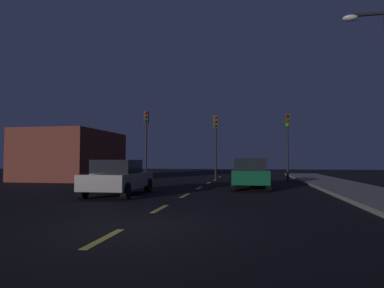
# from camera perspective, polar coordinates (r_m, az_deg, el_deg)

# --- Properties ---
(ground_plane) EXTENTS (80.00, 80.00, 0.00)m
(ground_plane) POSITION_cam_1_polar(r_m,az_deg,el_deg) (14.36, -0.73, -8.68)
(ground_plane) COLOR black
(sidewalk_curb_right) EXTENTS (3.00, 40.00, 0.15)m
(sidewalk_curb_right) POSITION_cam_1_polar(r_m,az_deg,el_deg) (14.88, 29.24, -7.83)
(sidewalk_curb_right) COLOR gray
(sidewalk_curb_right) RESTS_ON ground_plane
(lane_stripe_nearest) EXTENTS (0.16, 1.60, 0.01)m
(lane_stripe_nearest) POSITION_cam_1_polar(r_m,az_deg,el_deg) (6.60, -15.01, -15.54)
(lane_stripe_nearest) COLOR #EACC4C
(lane_stripe_nearest) RESTS_ON ground_plane
(lane_stripe_second) EXTENTS (0.16, 1.60, 0.01)m
(lane_stripe_second) POSITION_cam_1_polar(r_m,az_deg,el_deg) (10.11, -5.60, -11.13)
(lane_stripe_second) COLOR #EACC4C
(lane_stripe_second) RESTS_ON ground_plane
(lane_stripe_third) EXTENTS (0.16, 1.60, 0.01)m
(lane_stripe_third) POSITION_cam_1_polar(r_m,az_deg,el_deg) (13.78, -1.21, -8.92)
(lane_stripe_third) COLOR #EACC4C
(lane_stripe_third) RESTS_ON ground_plane
(lane_stripe_fourth) EXTENTS (0.16, 1.60, 0.01)m
(lane_stripe_fourth) POSITION_cam_1_polar(r_m,az_deg,el_deg) (17.50, 1.29, -7.62)
(lane_stripe_fourth) COLOR #EACC4C
(lane_stripe_fourth) RESTS_ON ground_plane
(lane_stripe_fifth) EXTENTS (0.16, 1.60, 0.01)m
(lane_stripe_fifth) POSITION_cam_1_polar(r_m,az_deg,el_deg) (21.25, 2.91, -6.77)
(lane_stripe_fifth) COLOR #EACC4C
(lane_stripe_fifth) RESTS_ON ground_plane
(lane_stripe_sixth) EXTENTS (0.16, 1.60, 0.01)m
(lane_stripe_sixth) POSITION_cam_1_polar(r_m,az_deg,el_deg) (25.02, 4.03, -6.17)
(lane_stripe_sixth) COLOR #EACC4C
(lane_stripe_sixth) RESTS_ON ground_plane
(lane_stripe_seventh) EXTENTS (0.16, 1.60, 0.01)m
(lane_stripe_seventh) POSITION_cam_1_polar(r_m,az_deg,el_deg) (28.79, 4.86, -5.73)
(lane_stripe_seventh) COLOR #EACC4C
(lane_stripe_seventh) RESTS_ON ground_plane
(traffic_signal_left) EXTENTS (0.32, 0.38, 5.09)m
(traffic_signal_left) POSITION_cam_1_polar(r_m,az_deg,el_deg) (24.41, -7.99, 2.12)
(traffic_signal_left) COLOR black
(traffic_signal_left) RESTS_ON ground_plane
(traffic_signal_center) EXTENTS (0.32, 0.38, 4.62)m
(traffic_signal_center) POSITION_cam_1_polar(r_m,az_deg,el_deg) (23.29, 4.12, 1.59)
(traffic_signal_center) COLOR black
(traffic_signal_center) RESTS_ON ground_plane
(traffic_signal_right) EXTENTS (0.32, 0.38, 4.60)m
(traffic_signal_right) POSITION_cam_1_polar(r_m,az_deg,el_deg) (23.28, 16.24, 1.67)
(traffic_signal_right) COLOR black
(traffic_signal_right) RESTS_ON ground_plane
(car_stopped_ahead) EXTENTS (1.95, 4.11, 1.56)m
(car_stopped_ahead) POSITION_cam_1_polar(r_m,az_deg,el_deg) (17.13, 10.03, -5.07)
(car_stopped_ahead) COLOR #0F4C2D
(car_stopped_ahead) RESTS_ON ground_plane
(car_adjacent_lane) EXTENTS (2.02, 4.14, 1.48)m
(car_adjacent_lane) POSITION_cam_1_polar(r_m,az_deg,el_deg) (14.06, -12.66, -5.67)
(car_adjacent_lane) COLOR gray
(car_adjacent_lane) RESTS_ON ground_plane
(street_lamp_right) EXTENTS (1.64, 0.36, 7.15)m
(street_lamp_right) POSITION_cam_1_polar(r_m,az_deg,el_deg) (14.41, 30.04, 8.83)
(street_lamp_right) COLOR #2D2D30
(street_lamp_right) RESTS_ON ground_plane
(storefront_left) EXTENTS (5.47, 7.75, 3.65)m
(storefront_left) POSITION_cam_1_polar(r_m,az_deg,el_deg) (26.69, -20.02, -1.88)
(storefront_left) COLOR maroon
(storefront_left) RESTS_ON ground_plane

